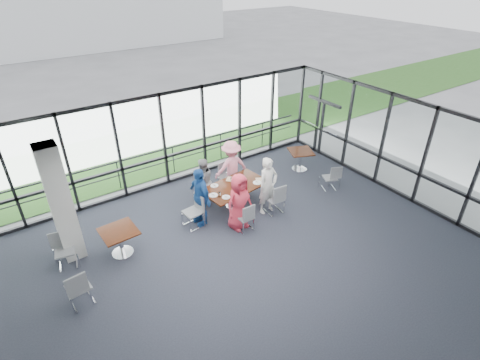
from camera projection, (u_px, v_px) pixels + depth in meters
floor at (252, 267)px, 9.52m from camera, size 12.00×10.00×0.02m
ceiling at (255, 154)px, 7.87m from camera, size 12.00×10.00×0.04m
curtain_wall_back at (164, 141)px, 12.24m from camera, size 12.00×0.10×3.20m
curtain_wall_right at (410, 151)px, 11.58m from camera, size 0.10×10.00×3.20m
exit_door at (321, 128)px, 14.53m from camera, size 0.12×1.60×2.10m
structural_column at (61, 204)px, 9.09m from camera, size 0.50×0.50×3.20m
apron at (121, 135)px, 16.63m from camera, size 80.00×70.00×0.02m
grass_strip at (137, 151)px, 15.19m from camera, size 80.00×5.00×0.01m
hangar_main at (76, 7)px, 32.64m from camera, size 24.00×10.00×6.00m
guard_rail at (160, 163)px, 13.23m from camera, size 12.00×0.06×0.06m
main_table at (235, 189)px, 11.51m from camera, size 2.16×1.39×0.75m
side_table_left at (119, 234)px, 9.62m from camera, size 0.92×0.92×0.75m
side_table_right at (301, 154)px, 13.56m from camera, size 1.07×1.07×0.75m
diner_near_left at (239, 202)px, 10.49m from camera, size 0.90×0.63×1.73m
diner_near_right at (268, 186)px, 11.14m from camera, size 0.68×0.51×1.81m
diner_far_left at (203, 182)px, 11.62m from camera, size 0.77×0.49×1.54m
diner_far_right at (231, 166)px, 12.21m from camera, size 1.19×0.68×1.78m
diner_end at (200, 196)px, 10.66m from camera, size 0.58×1.06×1.80m
chair_main_nl at (245, 217)px, 10.60m from camera, size 0.43×0.43×0.87m
chair_main_nr at (274, 199)px, 11.31m from camera, size 0.52×0.52×0.97m
chair_main_fl at (202, 184)px, 12.03m from camera, size 0.54×0.54×0.96m
chair_main_fr at (225, 177)px, 12.53m from camera, size 0.51×0.51×0.87m
chair_main_end at (193, 212)px, 10.70m from camera, size 0.53×0.53×0.99m
chair_spare_la at (78, 287)px, 8.27m from camera, size 0.53×0.53×0.98m
chair_spare_lb at (65, 251)px, 9.31m from camera, size 0.53×0.53×0.93m
chair_spare_r at (330, 178)px, 12.50m from camera, size 0.55×0.55×0.85m
plate_nl at (226, 197)px, 10.89m from camera, size 0.24×0.24×0.01m
plate_nr at (257, 183)px, 11.59m from camera, size 0.27×0.27×0.01m
plate_fl at (214, 186)px, 11.43m from camera, size 0.24×0.24×0.01m
plate_fr at (240, 176)px, 11.93m from camera, size 0.24×0.24×0.01m
plate_end at (213, 195)px, 10.98m from camera, size 0.27×0.27×0.01m
tumbler_a at (234, 191)px, 11.06m from camera, size 0.07×0.07×0.15m
tumbler_b at (244, 183)px, 11.46m from camera, size 0.08×0.08×0.15m
tumbler_c at (232, 180)px, 11.62m from camera, size 0.07×0.07×0.13m
tumbler_d at (219, 195)px, 10.88m from camera, size 0.07×0.07×0.15m
menu_a at (241, 193)px, 11.09m from camera, size 0.32×0.24×0.00m
menu_b at (261, 179)px, 11.76m from camera, size 0.39×0.35×0.00m
menu_c at (230, 179)px, 11.79m from camera, size 0.36×0.36×0.00m
condiment_caddy at (235, 184)px, 11.49m from camera, size 0.10×0.07×0.04m
ketchup_bottle at (234, 181)px, 11.49m from camera, size 0.06×0.06×0.18m
green_bottle at (234, 181)px, 11.48m from camera, size 0.05×0.05×0.20m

